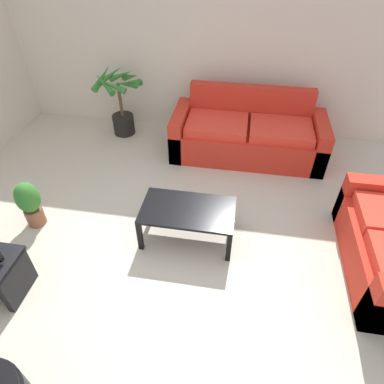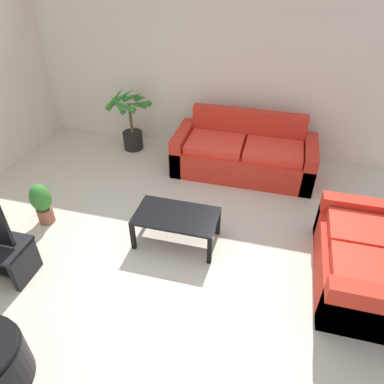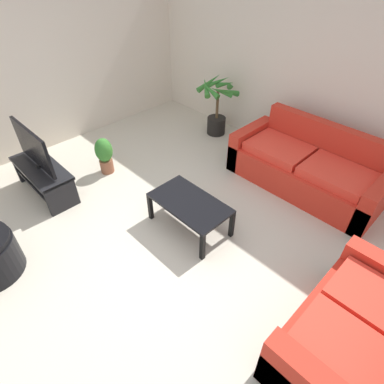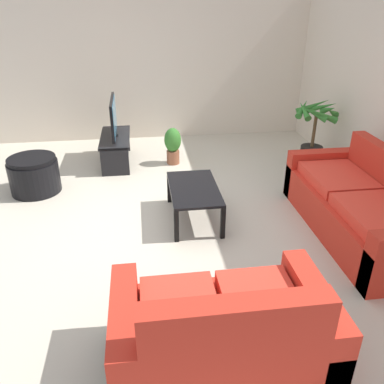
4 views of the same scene
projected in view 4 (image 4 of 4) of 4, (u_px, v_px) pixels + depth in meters
The scene contains 10 objects.
ground_plane at pixel (152, 215), 4.86m from camera, with size 6.60×6.60×0.00m, color beige.
wall_left at pixel (141, 63), 6.92m from camera, with size 0.06×6.00×2.70m, color beige.
couch_main at pixel (361, 209), 4.37m from camera, with size 2.14×0.90×0.90m.
couch_loveseat at pixel (222, 335), 2.75m from camera, with size 0.90×1.50×0.90m.
tv_stand at pixel (116, 145), 6.25m from camera, with size 1.10×0.45×0.44m.
tv at pixel (113, 117), 6.05m from camera, with size 0.97×0.10×0.59m.
coffee_table at pixel (194, 191), 4.62m from camera, with size 0.98×0.56×0.41m.
potted_palm at pixel (314, 133), 6.05m from camera, with size 0.71×0.70×1.02m.
potted_plant_small at pixel (173, 144), 6.20m from camera, with size 0.26×0.26×0.58m.
ottoman at pixel (34, 175), 5.34m from camera, with size 0.66×0.66×0.49m.
Camera 4 is at (4.25, -0.08, 2.42)m, focal length 37.02 mm.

